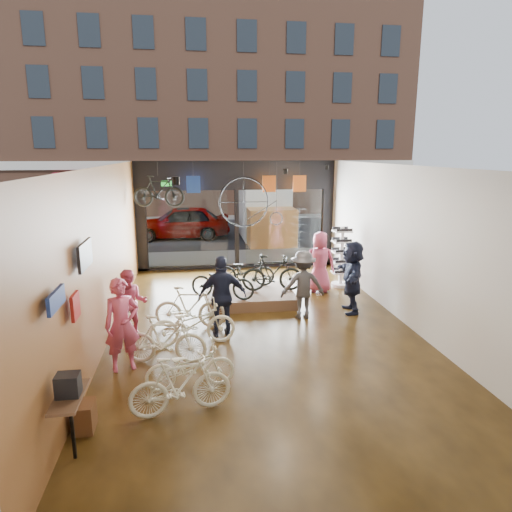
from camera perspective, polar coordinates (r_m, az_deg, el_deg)
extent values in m
cube|color=black|center=(10.97, 0.82, -9.18)|extent=(7.00, 12.00, 0.04)
cube|color=black|center=(10.17, 0.89, 11.31)|extent=(7.00, 12.00, 0.04)
cube|color=#A9613C|center=(10.46, -18.57, 0.06)|extent=(0.04, 12.00, 3.80)
cube|color=beige|center=(11.48, 18.49, 1.16)|extent=(0.04, 12.00, 3.80)
cube|color=beige|center=(4.85, 12.33, -14.44)|extent=(7.00, 0.04, 3.80)
cube|color=#198C26|center=(15.97, -11.15, 8.89)|extent=(0.35, 0.06, 0.18)
cube|color=black|center=(25.42, -4.43, 3.56)|extent=(30.00, 18.00, 0.02)
cube|color=slate|center=(17.78, -2.78, -0.25)|extent=(30.00, 2.40, 0.12)
cube|color=slate|center=(29.36, -4.95, 4.95)|extent=(30.00, 2.00, 0.12)
cube|color=brown|center=(31.71, -5.48, 18.10)|extent=(26.00, 5.00, 14.00)
imported|color=gray|center=(22.29, -9.39, 4.19)|extent=(4.64, 1.87, 1.58)
imported|color=#E9E7C9|center=(7.61, -9.43, -15.60)|extent=(1.70, 0.77, 0.99)
imported|color=#E9E7C9|center=(8.34, -8.23, -13.50)|extent=(1.63, 0.74, 0.83)
imported|color=#E9E7C9|center=(9.29, -11.30, -10.20)|extent=(1.71, 0.77, 0.99)
imported|color=#E9E7C9|center=(10.04, -7.93, -8.34)|extent=(1.91, 0.83, 0.97)
imported|color=#E9E7C9|center=(10.98, -8.24, -6.36)|extent=(1.74, 0.74, 1.01)
cube|color=#523723|center=(12.78, -0.75, -5.11)|extent=(2.40, 1.80, 0.30)
imported|color=black|center=(12.07, -4.22, -3.22)|extent=(1.84, 1.24, 0.92)
imported|color=black|center=(12.67, 2.06, -2.17)|extent=(1.72, 0.60, 1.02)
imported|color=black|center=(13.22, -1.33, -1.84)|extent=(1.75, 0.85, 0.88)
imported|color=#CC4C72|center=(9.09, -16.40, -8.24)|extent=(0.76, 0.61, 1.81)
imported|color=#CC4C72|center=(10.65, -15.40, -5.76)|extent=(0.78, 0.62, 1.56)
imported|color=#161C33|center=(10.30, -4.23, -5.06)|extent=(1.11, 0.50, 1.86)
imported|color=#3F3F44|center=(11.45, 5.88, -3.61)|extent=(1.12, 0.66, 1.73)
imported|color=#CC4C72|center=(13.62, 7.99, -0.77)|extent=(0.99, 0.75, 1.82)
imported|color=#161C33|center=(12.06, 11.92, -2.57)|extent=(0.86, 1.82, 1.89)
imported|color=black|center=(14.32, -12.08, 7.91)|extent=(1.64, 0.77, 0.95)
cube|color=#1E3F99|center=(15.28, -7.83, 8.84)|extent=(0.45, 0.03, 0.55)
cube|color=#CC5919|center=(15.50, 1.65, 9.01)|extent=(0.45, 0.03, 0.55)
cube|color=#CC5919|center=(15.71, 5.46, 9.01)|extent=(0.45, 0.03, 0.55)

